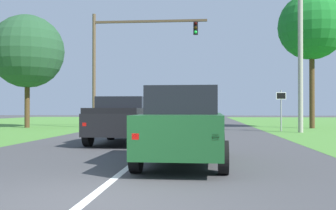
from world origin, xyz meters
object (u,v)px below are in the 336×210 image
Objects in this scene: keep_moving_sign at (281,105)px; utility_pole_right at (300,56)px; pickup_truck_lead at (125,120)px; red_suv_near at (185,124)px; extra_tree_1 at (27,52)px; traffic_light at (123,52)px; oak_tree_right at (312,27)px.

utility_pole_right is at bearing -56.10° from keep_moving_sign.
keep_moving_sign is (7.90, 9.05, 0.66)m from pickup_truck_lead.
pickup_truck_lead is (-2.66, 5.58, -0.06)m from red_suv_near.
traffic_light is at bearing 2.44° from extra_tree_1.
traffic_light reaches higher than red_suv_near.
keep_moving_sign is at bearing 70.31° from red_suv_near.
red_suv_near is at bearing -55.23° from extra_tree_1.
keep_moving_sign is at bearing -16.82° from traffic_light.
utility_pole_right is at bearing 41.65° from pickup_truck_lead.
traffic_light reaches higher than extra_tree_1.
extra_tree_1 reaches higher than keep_moving_sign.
red_suv_near is at bearing -109.69° from keep_moving_sign.
keep_moving_sign is 3.21m from utility_pole_right.
keep_moving_sign is at bearing 123.90° from utility_pole_right.
extra_tree_1 is at bearing 167.22° from utility_pole_right.
extra_tree_1 is at bearing 124.77° from red_suv_near.
pickup_truck_lead is 12.21m from utility_pole_right.
red_suv_near is 0.61× the size of traffic_light.
utility_pole_right is 1.09× the size of extra_tree_1.
oak_tree_right is 1.07× the size of utility_pole_right.
utility_pole_right is (0.85, -1.27, 2.82)m from keep_moving_sign.
pickup_truck_lead is 0.55× the size of oak_tree_right.
oak_tree_right is 1.17× the size of extra_tree_1.
red_suv_near is 21.77m from extra_tree_1.
pickup_truck_lead is 2.08× the size of keep_moving_sign.
utility_pole_right reaches higher than keep_moving_sign.
extra_tree_1 is (-6.93, -0.29, 0.08)m from traffic_light.
keep_moving_sign is 18.04m from extra_tree_1.
traffic_light is at bearing 106.33° from red_suv_near.
keep_moving_sign is (5.24, 14.64, 0.60)m from red_suv_near.
utility_pole_right is at bearing -111.59° from oak_tree_right.
pickup_truck_lead is 13.25m from traffic_light.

